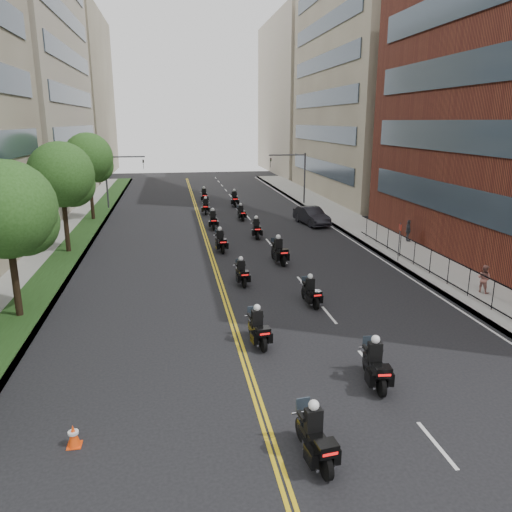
{
  "coord_description": "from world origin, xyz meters",
  "views": [
    {
      "loc": [
        -3.96,
        -11.29,
        8.94
      ],
      "look_at": [
        0.43,
        14.54,
        1.83
      ],
      "focal_mm": 35.0,
      "sensor_mm": 36.0,
      "label": 1
    }
  ],
  "objects": [
    {
      "name": "building_left_far",
      "position": [
        -22.0,
        78.0,
        13.0
      ],
      "size": [
        16.0,
        28.0,
        26.0
      ],
      "primitive_type": "cube",
      "color": "gray",
      "rests_on": "ground"
    },
    {
      "name": "motorcycle_11",
      "position": [
        2.72,
        41.9,
        0.74
      ],
      "size": [
        0.59,
        2.53,
        1.87
      ],
      "rotation": [
        0.0,
        0.0,
        -0.04
      ],
      "color": "black",
      "rests_on": "ground"
    },
    {
      "name": "traffic_signal_right",
      "position": [
        9.54,
        42.0,
        3.7
      ],
      "size": [
        4.09,
        0.2,
        5.6
      ],
      "color": "#3F3F44",
      "rests_on": "ground"
    },
    {
      "name": "traffic_cone",
      "position": [
        -7.0,
        1.69,
        0.33
      ],
      "size": [
        0.4,
        0.4,
        0.67
      ],
      "color": "#FA450D",
      "rests_on": "ground"
    },
    {
      "name": "sidewalk_right",
      "position": [
        12.0,
        25.0,
        0.07
      ],
      "size": [
        4.0,
        90.0,
        0.15
      ],
      "primitive_type": "cube",
      "color": "gray",
      "rests_on": "ground"
    },
    {
      "name": "building_right_tan",
      "position": [
        21.48,
        48.0,
        15.0
      ],
      "size": [
        15.11,
        28.0,
        30.0
      ],
      "color": "gray",
      "rests_on": "ground"
    },
    {
      "name": "motorcycle_10",
      "position": [
        -0.68,
        37.88,
        0.69
      ],
      "size": [
        0.63,
        2.35,
        1.74
      ],
      "rotation": [
        0.0,
        0.0,
        -0.08
      ],
      "color": "black",
      "rests_on": "ground"
    },
    {
      "name": "grass_strip",
      "position": [
        -11.2,
        25.0,
        0.17
      ],
      "size": [
        2.0,
        90.0,
        0.04
      ],
      "primitive_type": "cube",
      "color": "#1B3112",
      "rests_on": "sidewalk_left"
    },
    {
      "name": "motorcycle_0",
      "position": [
        -0.44,
        -0.06,
        0.69
      ],
      "size": [
        0.7,
        2.37,
        1.75
      ],
      "rotation": [
        0.0,
        0.0,
        0.12
      ],
      "color": "black",
      "rests_on": "ground"
    },
    {
      "name": "pedestrian_c",
      "position": [
        13.5,
        22.97,
        0.96
      ],
      "size": [
        0.58,
        1.01,
        1.62
      ],
      "primitive_type": "imported",
      "rotation": [
        0.0,
        0.0,
        1.36
      ],
      "color": "#3A3B41",
      "rests_on": "sidewalk_right"
    },
    {
      "name": "building_right_far",
      "position": [
        21.5,
        78.0,
        13.0
      ],
      "size": [
        15.0,
        28.0,
        26.0
      ],
      "primitive_type": "cube",
      "color": "#A39D84",
      "rests_on": "ground"
    },
    {
      "name": "motorcycle_1",
      "position": [
        2.76,
        3.5,
        0.71
      ],
      "size": [
        0.68,
        2.44,
        1.8
      ],
      "rotation": [
        0.0,
        0.0,
        -0.1
      ],
      "color": "black",
      "rests_on": "ground"
    },
    {
      "name": "motorcycle_5",
      "position": [
        2.73,
        19.22,
        0.74
      ],
      "size": [
        0.75,
        2.53,
        1.87
      ],
      "rotation": [
        0.0,
        0.0,
        0.12
      ],
      "color": "black",
      "rests_on": "ground"
    },
    {
      "name": "motorcycle_3",
      "position": [
        2.7,
        11.49,
        0.63
      ],
      "size": [
        0.61,
        2.16,
        1.6
      ],
      "rotation": [
        0.0,
        0.0,
        0.1
      ],
      "color": "black",
      "rests_on": "ground"
    },
    {
      "name": "motorcycle_9",
      "position": [
        2.34,
        34.11,
        0.62
      ],
      "size": [
        0.58,
        2.13,
        1.57
      ],
      "rotation": [
        0.0,
        0.0,
        0.09
      ],
      "color": "black",
      "rests_on": "ground"
    },
    {
      "name": "motorcycle_6",
      "position": [
        -0.7,
        22.88,
        0.69
      ],
      "size": [
        0.66,
        2.37,
        1.75
      ],
      "rotation": [
        0.0,
        0.0,
        0.1
      ],
      "color": "black",
      "rests_on": "ground"
    },
    {
      "name": "sidewalk_left",
      "position": [
        -12.0,
        25.0,
        0.07
      ],
      "size": [
        4.0,
        90.0,
        0.15
      ],
      "primitive_type": "cube",
      "color": "gray",
      "rests_on": "ground"
    },
    {
      "name": "motorcycle_2",
      "position": [
        -0.7,
        7.42,
        0.67
      ],
      "size": [
        0.68,
        2.3,
        1.7
      ],
      "rotation": [
        0.0,
        0.0,
        0.13
      ],
      "color": "black",
      "rests_on": "ground"
    },
    {
      "name": "motorcycle_4",
      "position": [
        -0.26,
        15.36,
        0.63
      ],
      "size": [
        0.56,
        2.16,
        1.59
      ],
      "rotation": [
        0.0,
        0.0,
        0.08
      ],
      "color": "black",
      "rests_on": "ground"
    },
    {
      "name": "pedestrian_b",
      "position": [
        12.1,
        11.38,
        0.9
      ],
      "size": [
        0.85,
        0.92,
        1.51
      ],
      "primitive_type": "imported",
      "rotation": [
        0.0,
        0.0,
        2.06
      ],
      "color": "#955B51",
      "rests_on": "sidewalk_right"
    },
    {
      "name": "iron_fence",
      "position": [
        11.0,
        12.0,
        0.9
      ],
      "size": [
        0.05,
        28.0,
        1.5
      ],
      "color": "black",
      "rests_on": "sidewalk_right"
    },
    {
      "name": "ground",
      "position": [
        0.0,
        0.0,
        0.0
      ],
      "size": [
        160.0,
        160.0,
        0.0
      ],
      "primitive_type": "plane",
      "color": "black",
      "rests_on": "ground"
    },
    {
      "name": "motorcycle_12",
      "position": [
        -0.32,
        45.19,
        0.71
      ],
      "size": [
        0.56,
        2.45,
        1.81
      ],
      "rotation": [
        0.0,
        0.0,
        0.0
      ],
      "color": "black",
      "rests_on": "ground"
    },
    {
      "name": "motorcycle_7",
      "position": [
        2.52,
        26.66,
        0.69
      ],
      "size": [
        0.6,
        2.37,
        1.75
      ],
      "rotation": [
        0.0,
        0.0,
        -0.06
      ],
      "color": "black",
      "rests_on": "ground"
    },
    {
      "name": "motorcycle_8",
      "position": [
        -0.56,
        30.59,
        0.71
      ],
      "size": [
        0.56,
        2.43,
        1.8
      ],
      "rotation": [
        0.0,
        0.0,
        -0.02
      ],
      "color": "black",
      "rests_on": "ground"
    },
    {
      "name": "traffic_signal_left",
      "position": [
        -9.54,
        42.0,
        3.7
      ],
      "size": [
        4.09,
        0.2,
        5.6
      ],
      "color": "#3F3F44",
      "rests_on": "ground"
    },
    {
      "name": "street_trees",
      "position": [
        -11.05,
        18.61,
        5.13
      ],
      "size": [
        4.4,
        38.4,
        7.98
      ],
      "color": "black",
      "rests_on": "ground"
    },
    {
      "name": "parked_sedan",
      "position": [
        8.25,
        31.0,
        0.77
      ],
      "size": [
        2.42,
        4.91,
        1.55
      ],
      "primitive_type": "imported",
      "rotation": [
        0.0,
        0.0,
        0.17
      ],
      "color": "black",
      "rests_on": "ground"
    }
  ]
}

